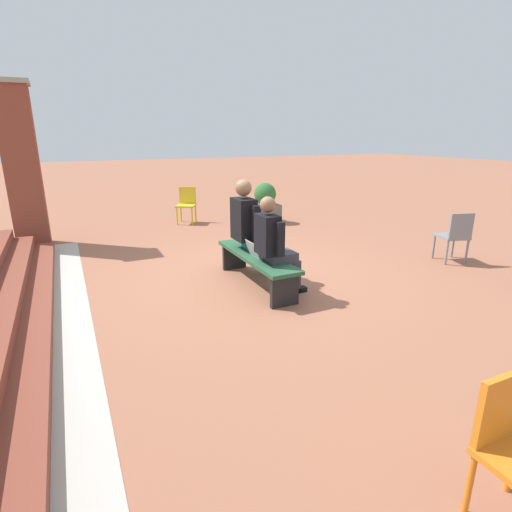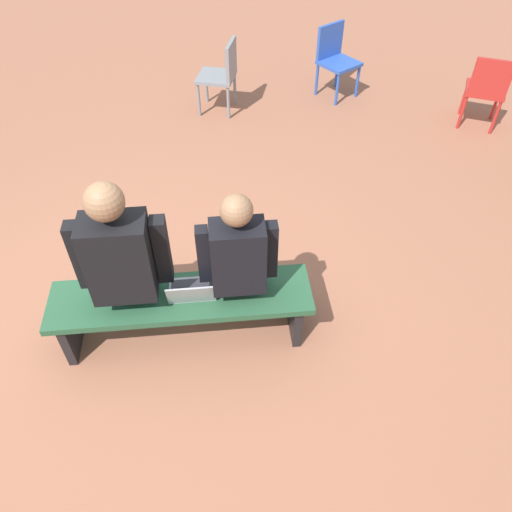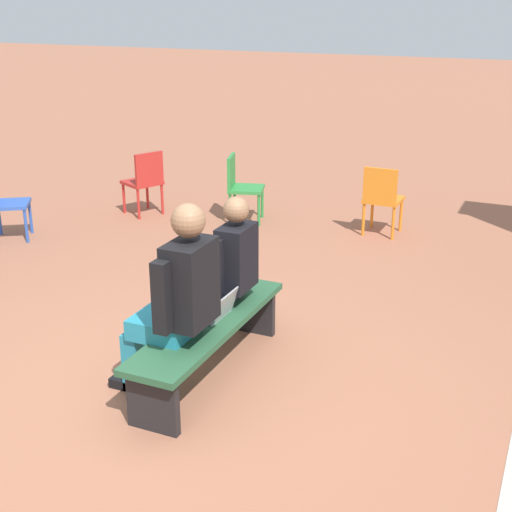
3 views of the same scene
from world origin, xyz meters
TOP-DOWN VIEW (x-y plane):
  - ground_plane at (0.00, 0.00)m, footprint 60.00×60.00m
  - bench at (-0.37, 0.06)m, footprint 1.80×0.44m
  - person_student at (-0.77, -0.01)m, footprint 0.52×0.65m
  - person_adult at (-0.05, -0.02)m, footprint 0.60×0.76m
  - laptop at (-0.45, 0.07)m, footprint 0.32×0.29m
  - plastic_chair_near_bench_left at (-4.17, 0.36)m, footprint 0.43×0.43m
  - plastic_chair_foreground at (-3.73, -2.64)m, footprint 0.56×0.56m
  - plastic_chair_far_right at (-2.23, -3.62)m, footprint 0.58×0.58m
  - plastic_chair_far_left at (-4.00, -1.41)m, footprint 0.52×0.52m

SIDE VIEW (x-z plane):
  - ground_plane at x=0.00m, z-range 0.00..0.00m
  - bench at x=-0.37m, z-range 0.13..0.58m
  - plastic_chair_near_bench_left at x=-4.17m, z-range 0.06..0.90m
  - plastic_chair_foreground at x=-3.73m, z-range 0.06..0.90m
  - plastic_chair_far_right at x=-2.23m, z-range 0.06..0.90m
  - plastic_chair_far_left at x=-4.00m, z-range 0.06..0.90m
  - laptop at x=-0.45m, z-range 0.39..0.61m
  - person_student at x=-0.77m, z-range 0.05..1.35m
  - person_adult at x=-0.05m, z-range 0.04..1.48m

